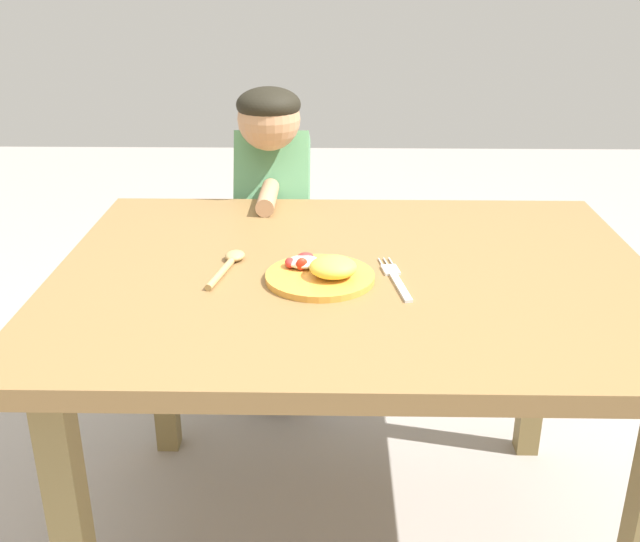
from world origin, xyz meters
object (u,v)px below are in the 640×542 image
Objects in this scene: spoon at (229,263)px; person at (275,244)px; plate at (322,272)px; fork at (396,279)px.

person is (0.05, 0.59, -0.18)m from spoon.
plate reaches higher than spoon.
person is at bearing 15.25° from fork.
person is at bearing 6.64° from spoon.
plate is 1.14× the size of spoon.
spoon is 0.19× the size of person.
spoon is 0.62m from person.
fork is 0.74m from person.
fork is at bearing 1.34° from plate.
person reaches higher than plate.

